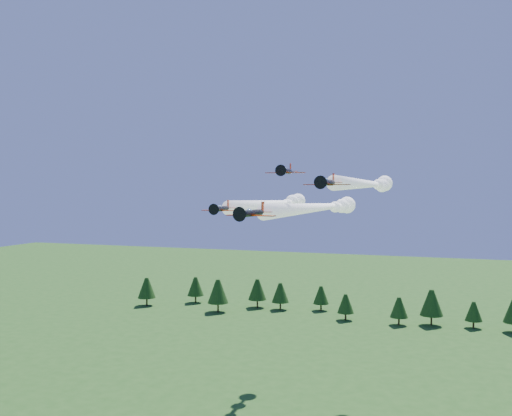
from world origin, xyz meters
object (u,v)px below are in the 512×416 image
(plane_lead, at_px, (320,207))
(plane_left, at_px, (275,204))
(plane_right, at_px, (368,184))
(plane_slot, at_px, (286,171))

(plane_lead, xyz_separation_m, plane_left, (-12.56, 10.90, 0.28))
(plane_lead, xyz_separation_m, plane_right, (7.80, 9.96, 4.54))
(plane_left, distance_m, plane_slot, 27.44)
(plane_lead, height_order, plane_right, plane_right)
(plane_right, bearing_deg, plane_left, -178.93)
(plane_lead, relative_size, plane_slot, 7.19)
(plane_lead, height_order, plane_slot, plane_slot)
(plane_lead, distance_m, plane_slot, 15.73)
(plane_lead, bearing_deg, plane_right, 58.74)
(plane_lead, xyz_separation_m, plane_slot, (-2.88, -13.98, 6.62))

